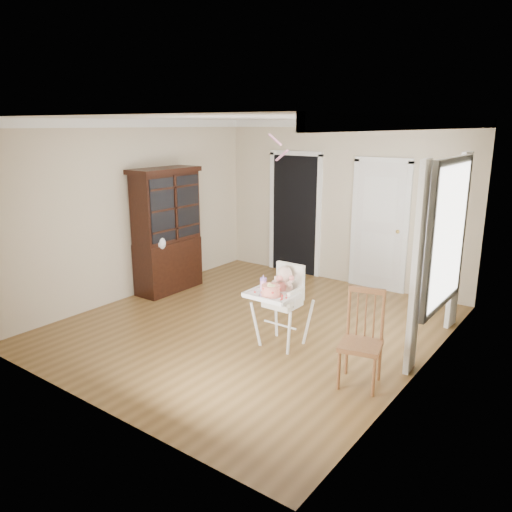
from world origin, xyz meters
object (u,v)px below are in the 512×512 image
Objects in this scene: high_chair at (282,296)px; dining_chair at (362,342)px; sippy_cup at (263,283)px; china_cabinet at (167,231)px; cake at (271,290)px.

dining_chair reaches higher than high_chair.
china_cabinet is at bearing 161.78° from sippy_cup.
cake is 0.22m from sippy_cup.
high_chair is 3.66× the size of cake.
high_chair is 5.36× the size of sippy_cup.
cake is (0.01, -0.25, 0.14)m from high_chair.
sippy_cup is 2.60m from china_cabinet.
high_chair is 1.22m from dining_chair.
china_cabinet is at bearing 165.69° from high_chair.
sippy_cup is at bearing 148.78° from cake.
cake is at bearing -88.67° from high_chair.
sippy_cup is at bearing 159.37° from dining_chair.
dining_chair is at bearing -6.88° from sippy_cup.
china_cabinet reaches higher than cake.
dining_chair is at bearing -2.39° from cake.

